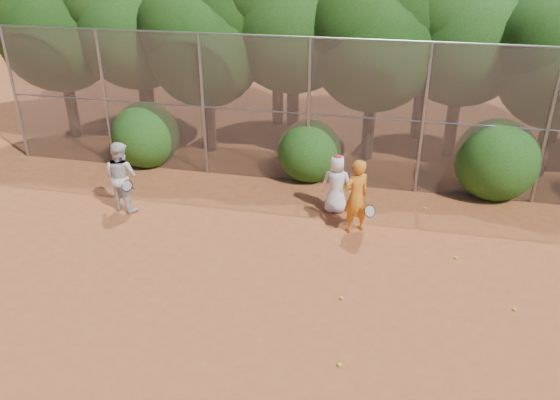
# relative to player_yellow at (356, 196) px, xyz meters

# --- Properties ---
(ground) EXTENTS (80.00, 80.00, 0.00)m
(ground) POSITION_rel_player_yellow_xyz_m (-0.59, -3.48, -0.90)
(ground) COLOR #954721
(ground) RESTS_ON ground
(fence_back) EXTENTS (20.05, 0.09, 4.03)m
(fence_back) POSITION_rel_player_yellow_xyz_m (-0.71, 2.52, 1.15)
(fence_back) COLOR gray
(fence_back) RESTS_ON ground
(tree_0) EXTENTS (4.38, 3.81, 6.00)m
(tree_0) POSITION_rel_player_yellow_xyz_m (-10.03, 4.56, 3.03)
(tree_0) COLOR black
(tree_0) RESTS_ON ground
(tree_1) EXTENTS (4.64, 4.03, 6.35)m
(tree_1) POSITION_rel_player_yellow_xyz_m (-7.53, 5.06, 3.26)
(tree_1) COLOR black
(tree_1) RESTS_ON ground
(tree_2) EXTENTS (3.99, 3.47, 5.47)m
(tree_2) POSITION_rel_player_yellow_xyz_m (-5.04, 4.36, 2.68)
(tree_2) COLOR black
(tree_2) RESTS_ON ground
(tree_3) EXTENTS (4.89, 4.26, 6.70)m
(tree_3) POSITION_rel_player_yellow_xyz_m (-2.53, 5.36, 3.50)
(tree_3) COLOR black
(tree_3) RESTS_ON ground
(tree_4) EXTENTS (4.19, 3.64, 5.73)m
(tree_4) POSITION_rel_player_yellow_xyz_m (-0.03, 4.76, 2.86)
(tree_4) COLOR black
(tree_4) RESTS_ON ground
(tree_5) EXTENTS (4.51, 3.92, 6.17)m
(tree_5) POSITION_rel_player_yellow_xyz_m (2.47, 5.56, 3.15)
(tree_5) COLOR black
(tree_5) RESTS_ON ground
(tree_11) EXTENTS (4.64, 4.03, 6.35)m
(tree_11) POSITION_rel_player_yellow_xyz_m (1.47, 7.16, 3.26)
(tree_11) COLOR black
(tree_11) RESTS_ON ground
(bush_0) EXTENTS (2.00, 2.00, 2.00)m
(bush_0) POSITION_rel_player_yellow_xyz_m (-6.59, 2.82, 0.10)
(bush_0) COLOR #1B4711
(bush_0) RESTS_ON ground
(bush_1) EXTENTS (1.80, 1.80, 1.80)m
(bush_1) POSITION_rel_player_yellow_xyz_m (-1.59, 2.82, -0.00)
(bush_1) COLOR #1B4711
(bush_1) RESTS_ON ground
(bush_2) EXTENTS (2.20, 2.20, 2.20)m
(bush_2) POSITION_rel_player_yellow_xyz_m (3.41, 2.82, 0.20)
(bush_2) COLOR #1B4711
(bush_2) RESTS_ON ground
(player_yellow) EXTENTS (0.91, 0.74, 1.80)m
(player_yellow) POSITION_rel_player_yellow_xyz_m (0.00, 0.00, 0.00)
(player_yellow) COLOR orange
(player_yellow) RESTS_ON ground
(player_teen) EXTENTS (0.76, 0.52, 1.54)m
(player_teen) POSITION_rel_player_yellow_xyz_m (-0.56, 0.88, -0.13)
(player_teen) COLOR white
(player_teen) RESTS_ON ground
(player_white) EXTENTS (1.01, 0.87, 1.80)m
(player_white) POSITION_rel_player_yellow_xyz_m (-5.86, -0.15, 0.00)
(player_white) COLOR silver
(player_white) RESTS_ON ground
(ball_0) EXTENTS (0.07, 0.07, 0.07)m
(ball_0) POSITION_rel_player_yellow_xyz_m (3.26, -2.42, -0.87)
(ball_0) COLOR #B9D927
(ball_0) RESTS_ON ground
(ball_1) EXTENTS (0.07, 0.07, 0.07)m
(ball_1) POSITION_rel_player_yellow_xyz_m (2.30, -0.80, -0.87)
(ball_1) COLOR #B9D927
(ball_1) RESTS_ON ground
(ball_2) EXTENTS (0.07, 0.07, 0.07)m
(ball_2) POSITION_rel_player_yellow_xyz_m (0.23, -4.61, -0.87)
(ball_2) COLOR #B9D927
(ball_2) RESTS_ON ground
(ball_4) EXTENTS (0.07, 0.07, 0.07)m
(ball_4) POSITION_rel_player_yellow_xyz_m (0.04, -2.79, -0.87)
(ball_4) COLOR #B9D927
(ball_4) RESTS_ON ground
(ball_5) EXTENTS (0.07, 0.07, 0.07)m
(ball_5) POSITION_rel_player_yellow_xyz_m (1.68, 1.48, -0.87)
(ball_5) COLOR #B9D927
(ball_5) RESTS_ON ground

